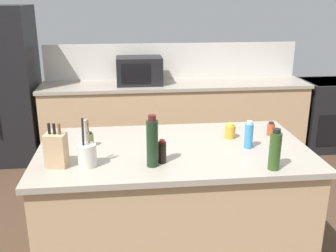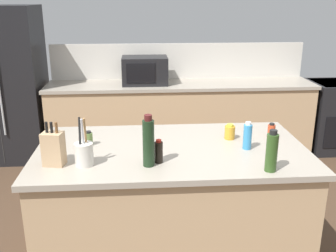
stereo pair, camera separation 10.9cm
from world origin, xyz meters
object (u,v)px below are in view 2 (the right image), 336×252
Objects in this scene: wine_bottle at (149,142)px; spice_jar_oregano at (89,139)px; spice_jar_paprika at (271,130)px; microwave at (145,70)px; olive_oil_bottle at (272,152)px; refrigerator at (5,85)px; utensil_crock at (84,153)px; knife_block at (53,148)px; dish_soap_bottle at (247,136)px; soy_sauce_bottle at (159,152)px; honey_jar at (230,132)px.

spice_jar_oregano is at bearing 136.81° from wine_bottle.
spice_jar_paprika is 0.99× the size of spice_jar_oregano.
spice_jar_paprika is at bearing -64.76° from microwave.
microwave is 2.74m from olive_oil_bottle.
spice_jar_paprika is (0.95, -2.01, -0.12)m from microwave.
microwave reaches higher than spice_jar_oregano.
spice_jar_paprika is at bearing -37.65° from refrigerator.
spice_jar_paprika is (1.38, 0.45, -0.03)m from utensil_crock.
refrigerator is 2.72m from knife_block.
wine_bottle is (1.70, -2.55, 0.16)m from refrigerator.
utensil_crock is at bearing -169.81° from dish_soap_bottle.
soy_sauce_bottle is 1.49× the size of spice_jar_paprika.
utensil_crock is 1.46m from spice_jar_paprika.
utensil_crock is at bearing -162.00° from spice_jar_paprika.
refrigerator reaches higher than wine_bottle.
spice_jar_oregano is (-0.43, 0.40, -0.11)m from wine_bottle.
microwave is 2.15m from spice_jar_oregano.
dish_soap_bottle is 1.73× the size of honey_jar.
honey_jar is (-0.12, 0.59, -0.07)m from olive_oil_bottle.
soy_sauce_bottle is (1.77, -2.51, 0.07)m from refrigerator.
knife_block is 1.44× the size of dish_soap_bottle.
olive_oil_bottle is 0.66m from spice_jar_paprika.
utensil_crock reaches higher than spice_jar_oregano.
utensil_crock is (-0.44, -2.46, -0.09)m from microwave.
olive_oil_bottle is at bearing -74.40° from microwave.
honey_jar reaches higher than spice_jar_oregano.
soy_sauce_bottle reaches higher than spice_jar_oregano.
utensil_crock is 1.19m from olive_oil_bottle.
honey_jar is (2.34, -2.09, 0.05)m from refrigerator.
knife_block is 2.71× the size of spice_jar_paprika.
honey_jar is (1.06, 0.05, 0.00)m from spice_jar_oregano.
knife_block is at bearing 174.36° from utensil_crock.
microwave is at bearing 79.95° from utensil_crock.
honey_jar is at bearing 109.77° from dish_soap_bottle.
olive_oil_bottle reaches higher than spice_jar_paprika.
soy_sauce_bottle is (-0.64, -0.20, -0.02)m from dish_soap_bottle.
dish_soap_bottle is at bearing -43.74° from refrigerator.
knife_block is 2.49× the size of honey_jar.
spice_jar_paprika and spice_jar_oregano have the same top height.
spice_jar_oregano is at bearing 171.97° from dish_soap_bottle.
utensil_crock is at bearing -179.45° from soy_sauce_bottle.
microwave reaches higher than utensil_crock.
wine_bottle is 0.77m from olive_oil_bottle.
spice_jar_paprika is at bearing 26.77° from wine_bottle.
dish_soap_bottle is at bearing 97.18° from olive_oil_bottle.
knife_block is at bearing -117.84° from spice_jar_oregano.
wine_bottle reaches higher than utensil_crock.
soy_sauce_bottle is at bearing -54.77° from refrigerator.
knife_block is 0.68m from soy_sauce_bottle.
spice_jar_oregano is at bearing -176.44° from spice_jar_paprika.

